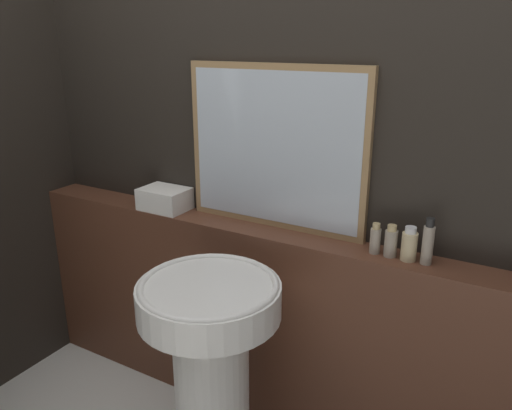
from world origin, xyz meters
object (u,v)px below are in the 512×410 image
Objects in this scene: conditioner_bottle at (391,242)px; pedestal_sink at (211,360)px; mirror at (275,148)px; body_wash_bottle at (428,243)px; lotion_bottle at (409,245)px; towel_stack at (165,199)px; shampoo_bottle at (375,239)px.

pedestal_sink is at bearing -140.87° from conditioner_bottle.
mirror reaches higher than pedestal_sink.
mirror reaches higher than body_wash_bottle.
mirror is 4.63× the size of body_wash_bottle.
lotion_bottle reaches higher than pedestal_sink.
pedestal_sink is 3.96× the size of towel_stack.
towel_stack is 1.72× the size of lotion_bottle.
pedestal_sink is at bearing -137.53° from shampoo_bottle.
lotion_bottle is at bearing 35.80° from pedestal_sink.
pedestal_sink is 5.05× the size of body_wash_bottle.
towel_stack is at bearing 180.00° from shampoo_bottle.
conditioner_bottle reaches higher than pedestal_sink.
towel_stack is at bearing -180.00° from conditioner_bottle.
body_wash_bottle is (0.62, 0.41, 0.44)m from pedestal_sink.
body_wash_bottle reaches higher than pedestal_sink.
lotion_bottle reaches higher than towel_stack.
mirror is 0.59m from towel_stack.
body_wash_bottle reaches higher than shampoo_bottle.
lotion_bottle is (0.12, 0.00, 0.00)m from shampoo_bottle.
mirror is at bearing 174.17° from body_wash_bottle.
pedestal_sink is 0.78m from towel_stack.
conditioner_bottle is (0.06, 0.00, 0.00)m from shampoo_bottle.
body_wash_bottle is at bearing -5.83° from mirror.
lotion_bottle is (0.06, -0.00, 0.00)m from conditioner_bottle.
body_wash_bottle is at bearing 33.08° from pedestal_sink.
towel_stack is at bearing -173.04° from mirror.
shampoo_bottle is 0.92× the size of lotion_bottle.
lotion_bottle is at bearing 0.00° from towel_stack.
shampoo_bottle is 0.12m from lotion_bottle.
mirror is 0.63m from lotion_bottle.
pedestal_sink is 7.13× the size of conditioner_bottle.
body_wash_bottle is at bearing 0.00° from towel_stack.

